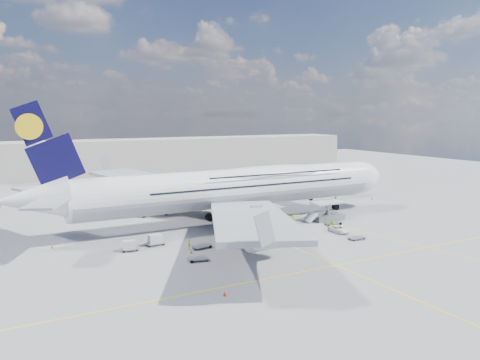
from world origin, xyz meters
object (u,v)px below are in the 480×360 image
dolly_row_a (155,240)px  cone_wing_left_outer (146,205)px  dolly_row_b (198,259)px  dolly_row_c (202,246)px  jet_bridge (322,172)px  service_van (339,229)px  cone_tail (52,247)px  dolly_nose_near (357,238)px  airliner (236,187)px  cone_wing_left_inner (196,204)px  crew_nose (339,215)px  dolly_back (129,246)px  cone_wing_right_inner (191,252)px  cone_wing_right_outer (225,294)px  crew_tug (290,235)px  cargo_loader (327,214)px  catering_truck_inner (152,206)px  crew_wing (189,245)px  cone_nose (372,198)px  catering_truck_outer (118,194)px  dolly_nose_far (333,223)px  crew_loader (332,225)px

dolly_row_a → cone_wing_left_outer: dolly_row_a is taller
dolly_row_b → dolly_row_c: 6.43m
jet_bridge → service_van: jet_bridge is taller
dolly_row_b → cone_tail: size_ratio=6.24×
dolly_row_b → cone_wing_left_outer: size_ratio=5.76×
dolly_nose_near → cone_wing_left_outer: bearing=113.3°
airliner → cone_wing_left_inner: airliner is taller
crew_nose → cone_tail: crew_nose is taller
dolly_back → cone_wing_right_inner: size_ratio=5.27×
jet_bridge → cone_wing_right_outer: jet_bridge is taller
jet_bridge → crew_tug: size_ratio=10.81×
cargo_loader → catering_truck_inner: 35.55m
cone_wing_left_inner → cone_tail: 39.48m
jet_bridge → dolly_row_c: size_ratio=5.86×
crew_nose → crew_wing: bearing=160.7°
service_van → cone_nose: 35.78m
crew_nose → cone_tail: bearing=145.2°
jet_bridge → cargo_loader: 22.93m
catering_truck_inner → cone_wing_left_inner: size_ratio=11.33×
jet_bridge → catering_truck_outer: jet_bridge is taller
crew_wing → crew_tug: 17.33m
dolly_row_b → cone_nose: cone_nose is taller
cone_wing_left_inner → cone_wing_right_inner: size_ratio=1.21×
crew_tug → cone_wing_left_inner: size_ratio=2.71×
catering_truck_inner → cone_tail: 26.63m
service_van → dolly_row_c: bearing=176.2°
dolly_nose_far → cone_wing_right_outer: (-33.69, -21.51, -0.11)m
cone_wing_right_inner → cone_wing_right_outer: cone_wing_right_outer is taller
service_van → cone_nose: (28.67, 21.41, -0.34)m
dolly_back → crew_nose: bearing=12.6°
catering_truck_outer → crew_tug: catering_truck_outer is taller
cone_wing_right_outer → airliner: bearing=60.0°
airliner → jet_bridge: airliner is taller
crew_tug → cone_wing_left_inner: bearing=78.8°
crew_wing → dolly_row_b: bearing=-178.5°
jet_bridge → cone_wing_left_outer: bearing=162.8°
dolly_row_c → cone_wing_left_inner: size_ratio=5.01×
cone_wing_right_outer → crew_tug: bearing=38.8°
dolly_row_a → dolly_row_c: bearing=-44.2°
cargo_loader → crew_tug: cargo_loader is taller
jet_bridge → crew_nose: size_ratio=12.54×
dolly_back → dolly_row_a: bearing=24.3°
cone_tail → cone_wing_right_outer: bearing=-63.4°
crew_loader → crew_wing: 27.21m
cone_wing_left_inner → crew_tug: bearing=-86.4°
crew_nose → cone_wing_left_outer: (-30.46, 30.43, -0.48)m
cone_wing_right_inner → dolly_nose_far: bearing=7.8°
dolly_nose_near → cone_wing_right_outer: bearing=-162.8°
cone_wing_right_inner → airliner: bearing=44.0°
catering_truck_inner → cone_wing_right_outer: size_ratio=13.40×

